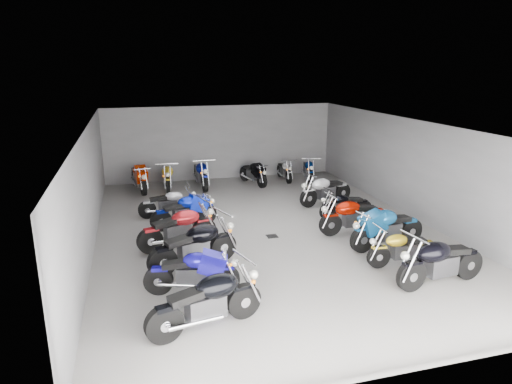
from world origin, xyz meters
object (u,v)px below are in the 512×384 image
(motorcycle_left_d, at_px, (179,228))
(motorcycle_back_b, at_px, (168,177))
(motorcycle_back_d, at_px, (253,173))
(motorcycle_left_e, at_px, (185,211))
(drain_grate, at_px, (272,236))
(motorcycle_back_c, at_px, (201,174))
(motorcycle_left_c, at_px, (195,246))
(motorcycle_right_e, at_px, (345,205))
(motorcycle_back_f, at_px, (308,170))
(motorcycle_left_b, at_px, (193,272))
(motorcycle_right_a, at_px, (440,262))
(motorcycle_right_b, at_px, (403,248))
(motorcycle_right_c, at_px, (386,228))
(motorcycle_back_a, at_px, (139,177))
(motorcycle_back_e, at_px, (285,170))
(motorcycle_right_f, at_px, (325,190))
(motorcycle_right_d, at_px, (354,216))
(motorcycle_left_a, at_px, (207,302))
(motorcycle_left_f, at_px, (169,203))

(motorcycle_left_d, distance_m, motorcycle_back_b, 6.24)
(motorcycle_back_d, bearing_deg, motorcycle_left_e, 36.68)
(drain_grate, bearing_deg, motorcycle_back_c, 100.30)
(motorcycle_left_c, distance_m, motorcycle_left_d, 1.47)
(motorcycle_right_e, distance_m, motorcycle_back_f, 5.07)
(motorcycle_left_e, distance_m, motorcycle_back_c, 4.86)
(motorcycle_left_b, height_order, motorcycle_right_a, motorcycle_right_a)
(motorcycle_right_b, relative_size, motorcycle_right_c, 0.82)
(motorcycle_back_a, relative_size, motorcycle_back_b, 1.04)
(motorcycle_left_e, bearing_deg, motorcycle_right_e, 71.49)
(motorcycle_left_c, height_order, motorcycle_back_e, motorcycle_left_c)
(motorcycle_back_f, bearing_deg, motorcycle_left_d, 57.93)
(motorcycle_back_c, bearing_deg, motorcycle_right_f, 135.36)
(motorcycle_left_b, bearing_deg, motorcycle_right_b, 103.44)
(motorcycle_left_d, bearing_deg, motorcycle_right_a, 38.42)
(motorcycle_back_d, bearing_deg, motorcycle_right_f, 100.76)
(motorcycle_right_d, distance_m, motorcycle_back_e, 6.75)
(motorcycle_left_b, xyz_separation_m, motorcycle_right_b, (5.25, 0.07, -0.04))
(motorcycle_right_d, relative_size, motorcycle_back_c, 0.97)
(motorcycle_left_e, xyz_separation_m, motorcycle_back_b, (-0.12, 4.65, 0.03))
(motorcycle_left_a, xyz_separation_m, motorcycle_right_b, (5.19, 1.55, -0.11))
(motorcycle_back_b, distance_m, motorcycle_back_d, 3.54)
(drain_grate, relative_size, motorcycle_left_f, 0.16)
(drain_grate, bearing_deg, motorcycle_back_a, 119.90)
(drain_grate, distance_m, motorcycle_left_a, 5.11)
(motorcycle_back_d, bearing_deg, motorcycle_back_c, -21.03)
(motorcycle_right_a, relative_size, motorcycle_right_f, 1.09)
(motorcycle_left_b, height_order, motorcycle_right_b, motorcycle_left_b)
(motorcycle_left_e, bearing_deg, motorcycle_right_a, 30.73)
(motorcycle_left_a, height_order, motorcycle_back_b, motorcycle_left_a)
(motorcycle_back_d, bearing_deg, motorcycle_left_b, 50.78)
(motorcycle_right_b, bearing_deg, motorcycle_right_e, -1.45)
(motorcycle_left_b, distance_m, motorcycle_back_f, 10.81)
(motorcycle_left_f, relative_size, motorcycle_back_e, 1.04)
(motorcycle_back_f, bearing_deg, motorcycle_back_b, 12.08)
(motorcycle_left_d, xyz_separation_m, motorcycle_back_b, (0.24, 6.24, -0.01))
(motorcycle_left_a, bearing_deg, motorcycle_left_c, 161.15)
(motorcycle_right_c, bearing_deg, motorcycle_right_a, 171.37)
(motorcycle_left_d, relative_size, motorcycle_left_e, 1.06)
(motorcycle_left_b, bearing_deg, motorcycle_right_c, 115.09)
(drain_grate, bearing_deg, motorcycle_left_b, -133.55)
(motorcycle_right_b, height_order, motorcycle_right_e, motorcycle_right_b)
(motorcycle_left_b, distance_m, motorcycle_back_e, 10.62)
(drain_grate, xyz_separation_m, motorcycle_left_d, (-2.72, -0.08, 0.55))
(motorcycle_right_f, bearing_deg, motorcycle_left_e, 86.72)
(drain_grate, xyz_separation_m, motorcycle_right_a, (2.76, -3.95, 0.57))
(motorcycle_back_c, relative_size, motorcycle_back_f, 1.14)
(motorcycle_left_e, height_order, motorcycle_back_b, motorcycle_back_b)
(motorcycle_left_e, xyz_separation_m, motorcycle_right_f, (5.17, 1.08, 0.02))
(motorcycle_left_c, height_order, motorcycle_back_a, motorcycle_left_c)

